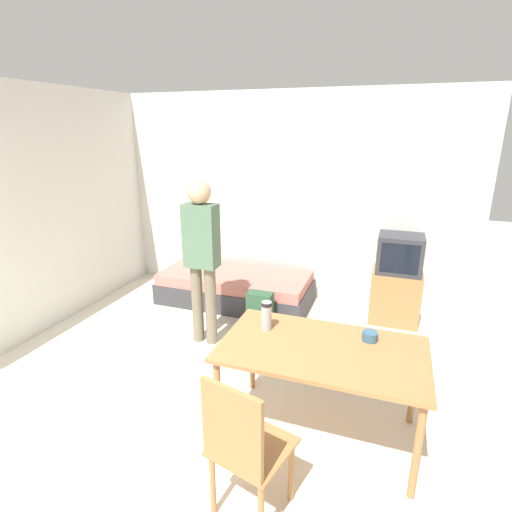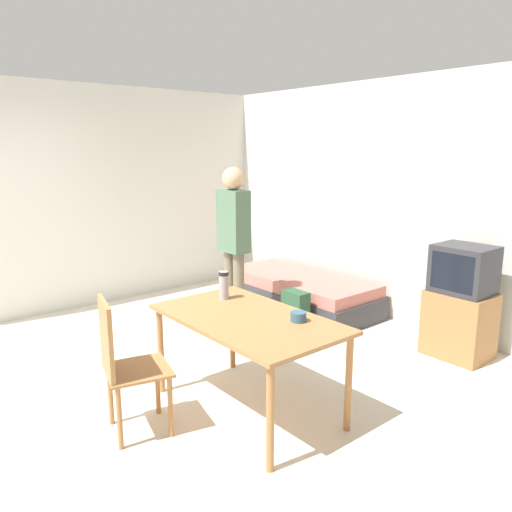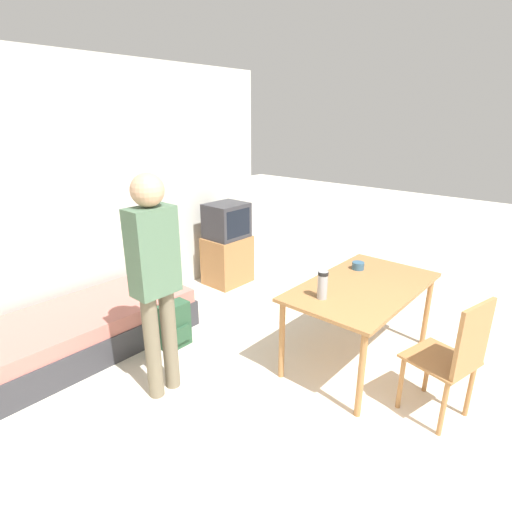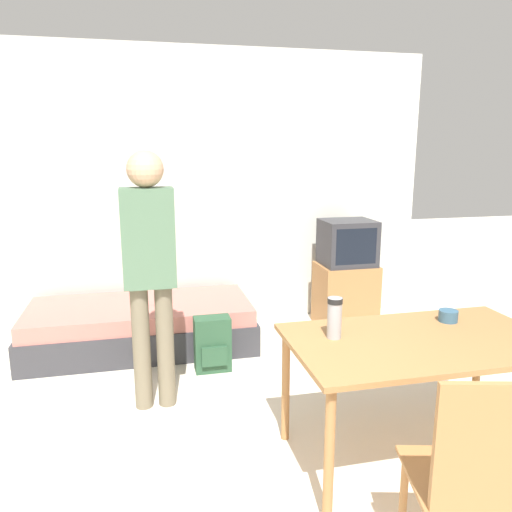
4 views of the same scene
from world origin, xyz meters
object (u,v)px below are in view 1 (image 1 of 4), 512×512
Objects in this scene: daybed at (235,288)px; person_standing at (202,251)px; tv at (397,281)px; backpack at (260,311)px; wooden_chair at (243,445)px; dining_table at (322,357)px; mate_bowl at (370,336)px; thermos_flask at (266,314)px.

daybed is 1.36m from person_standing.
daybed is 2.04m from tv.
backpack is at bearing 44.53° from person_standing.
daybed is 4.44× the size of backpack.
person_standing reaches higher than backpack.
dining_table is at bearing 71.82° from wooden_chair.
mate_bowl is at bearing -44.84° from daybed.
wooden_chair reaches higher than thermos_flask.
dining_table is at bearing -15.17° from thermos_flask.
dining_table reaches higher than backpack.
tv reaches higher than dining_table.
mate_bowl is at bearing -43.55° from backpack.
tv is 2.23m from dining_table.
backpack is (-0.96, 1.43, -0.44)m from dining_table.
person_standing is at bearing -148.01° from tv.
person_standing reaches higher than daybed.
dining_table is at bearing -102.80° from tv.
dining_table is at bearing -33.86° from person_standing.
person_standing is 7.62× the size of thermos_flask.
person_standing reaches higher than wooden_chair.
wooden_chair is 2.18× the size of backpack.
backpack reaches higher than daybed.
person_standing is at bearing 122.42° from wooden_chair.
dining_table is 0.52m from thermos_flask.
person_standing reaches higher than mate_bowl.
backpack is (-0.68, 2.28, -0.32)m from wooden_chair.
person_standing reaches higher than dining_table.
thermos_flask is (0.97, -0.84, -0.17)m from person_standing.
daybed is 2.28m from thermos_flask.
thermos_flask is (1.06, -1.91, 0.67)m from daybed.
mate_bowl is (1.83, -1.82, 0.57)m from daybed.
backpack is (-1.46, -0.74, -0.30)m from tv.
dining_table is 3.25× the size of backpack.
person_standing reaches higher than thermos_flask.
wooden_chair is at bearing -79.43° from thermos_flask.
daybed is 2.65m from mate_bowl.
person_standing is (-1.44, 0.96, 0.37)m from dining_table.
tv is (2.01, 0.13, 0.31)m from daybed.
wooden_chair is at bearing -73.33° from backpack.
person_standing is (-1.93, -1.20, 0.52)m from tv.
wooden_chair is at bearing -108.18° from dining_table.
tv is 4.66× the size of thermos_flask.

